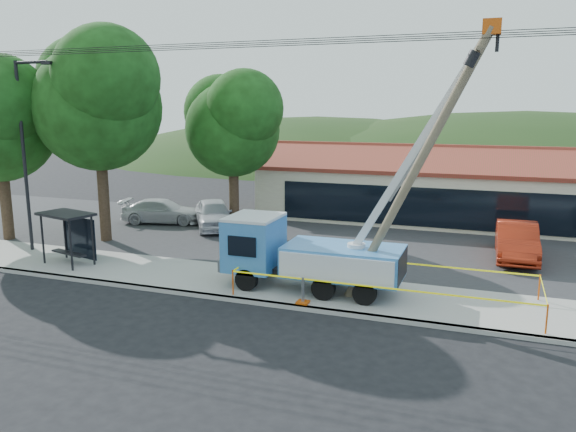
# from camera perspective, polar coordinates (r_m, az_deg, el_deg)

# --- Properties ---
(ground) EXTENTS (120.00, 120.00, 0.00)m
(ground) POSITION_cam_1_polar(r_m,az_deg,el_deg) (18.24, -3.02, -11.42)
(ground) COLOR black
(ground) RESTS_ON ground
(curb) EXTENTS (60.00, 0.25, 0.15)m
(curb) POSITION_cam_1_polar(r_m,az_deg,el_deg) (20.03, -0.65, -9.07)
(curb) COLOR #A4A19A
(curb) RESTS_ON ground
(sidewalk) EXTENTS (60.00, 4.00, 0.15)m
(sidewalk) POSITION_cam_1_polar(r_m,az_deg,el_deg) (21.71, 1.14, -7.43)
(sidewalk) COLOR #A4A19A
(sidewalk) RESTS_ON ground
(parking_lot) EXTENTS (60.00, 12.00, 0.10)m
(parking_lot) POSITION_cam_1_polar(r_m,az_deg,el_deg) (29.11, 6.26, -2.71)
(parking_lot) COLOR #28282B
(parking_lot) RESTS_ON ground
(strip_mall) EXTENTS (22.50, 8.53, 4.67)m
(strip_mall) POSITION_cam_1_polar(r_m,az_deg,el_deg) (35.92, 15.62, 2.57)
(strip_mall) COLOR beige
(strip_mall) RESTS_ON ground
(streetlight) EXTENTS (2.13, 0.22, 9.00)m
(streetlight) POSITION_cam_1_polar(r_m,az_deg,el_deg) (28.97, -25.04, 6.78)
(streetlight) COLOR black
(streetlight) RESTS_ON ground
(tree_west_near) EXTENTS (7.56, 6.72, 10.80)m
(tree_west_near) POSITION_cam_1_polar(r_m,az_deg,el_deg) (29.98, -18.82, 11.59)
(tree_west_near) COLOR #332316
(tree_west_near) RESTS_ON ground
(tree_lot) EXTENTS (6.30, 5.60, 8.94)m
(tree_lot) POSITION_cam_1_polar(r_m,az_deg,el_deg) (31.58, -5.65, 9.69)
(tree_lot) COLOR #332316
(tree_lot) RESTS_ON ground
(hill_west) EXTENTS (78.40, 56.00, 28.00)m
(hill_west) POSITION_cam_1_polar(r_m,az_deg,el_deg) (74.05, 2.96, 5.74)
(hill_west) COLOR #1B3613
(hill_west) RESTS_ON ground
(hill_center) EXTENTS (89.60, 64.00, 32.00)m
(hill_center) POSITION_cam_1_polar(r_m,az_deg,el_deg) (70.90, 22.72, 4.65)
(hill_center) COLOR #1B3613
(hill_center) RESTS_ON ground
(utility_truck) EXTENTS (9.55, 3.62, 9.49)m
(utility_truck) POSITION_cam_1_polar(r_m,az_deg,el_deg) (21.14, 2.05, -3.55)
(utility_truck) COLOR black
(utility_truck) RESTS_ON ground
(leaning_pole) EXTENTS (4.63, 1.72, 9.38)m
(leaning_pole) POSITION_cam_1_polar(r_m,az_deg,el_deg) (19.38, 13.35, 5.63)
(leaning_pole) COLOR brown
(leaning_pole) RESTS_ON ground
(bus_shelter) EXTENTS (2.67, 2.00, 2.30)m
(bus_shelter) POSITION_cam_1_polar(r_m,az_deg,el_deg) (26.29, -21.28, -0.97)
(bus_shelter) COLOR black
(bus_shelter) RESTS_ON ground
(caution_tape) EXTENTS (10.60, 3.29, 0.95)m
(caution_tape) POSITION_cam_1_polar(r_m,az_deg,el_deg) (20.68, 9.74, -6.27)
(caution_tape) COLOR #D24C0B
(caution_tape) RESTS_ON ground
(car_silver) EXTENTS (4.31, 5.14, 1.66)m
(car_silver) POSITION_cam_1_polar(r_m,az_deg,el_deg) (32.40, -7.52, -1.40)
(car_silver) COLOR silver
(car_silver) RESTS_ON ground
(car_red) EXTENTS (1.84, 5.04, 1.65)m
(car_red) POSITION_cam_1_polar(r_m,az_deg,el_deg) (27.85, 22.07, -4.23)
(car_red) COLOR #9A230F
(car_red) RESTS_ON ground
(car_white) EXTENTS (5.18, 3.07, 1.41)m
(car_white) POSITION_cam_1_polar(r_m,az_deg,el_deg) (34.43, -12.56, -0.83)
(car_white) COLOR silver
(car_white) RESTS_ON ground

